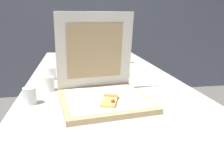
# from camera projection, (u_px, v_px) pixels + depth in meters

# --- Properties ---
(wall_back) EXTENTS (10.00, 0.10, 2.60)m
(wall_back) POSITION_uv_depth(u_px,v_px,m) (83.00, 2.00, 3.14)
(wall_back) COLOR slate
(wall_back) RESTS_ON ground
(table) EXTENTS (0.86, 2.28, 0.75)m
(table) POSITION_uv_depth(u_px,v_px,m) (104.00, 88.00, 1.35)
(table) COLOR silver
(table) RESTS_ON ground
(pizza_box_front) EXTENTS (0.40, 0.41, 0.38)m
(pizza_box_front) POSITION_uv_depth(u_px,v_px,m) (102.00, 89.00, 0.99)
(pizza_box_front) COLOR tan
(pizza_box_front) RESTS_ON table
(pizza_box_middle) EXTENTS (0.37, 0.41, 0.38)m
(pizza_box_middle) POSITION_uv_depth(u_px,v_px,m) (97.00, 62.00, 1.57)
(pizza_box_middle) COLOR tan
(pizza_box_middle) RESTS_ON table
(cup_white_mid) EXTENTS (0.05, 0.05, 0.07)m
(cup_white_mid) POSITION_uv_depth(u_px,v_px,m) (51.00, 74.00, 1.33)
(cup_white_mid) COLOR white
(cup_white_mid) RESTS_ON table
(cup_white_near_left) EXTENTS (0.05, 0.05, 0.07)m
(cup_white_near_left) POSITION_uv_depth(u_px,v_px,m) (30.00, 96.00, 0.96)
(cup_white_near_left) COLOR white
(cup_white_near_left) RESTS_ON table
(cup_white_near_center) EXTENTS (0.05, 0.05, 0.07)m
(cup_white_near_center) POSITION_uv_depth(u_px,v_px,m) (49.00, 84.00, 1.13)
(cup_white_near_center) COLOR white
(cup_white_near_center) RESTS_ON table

